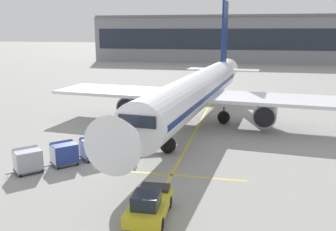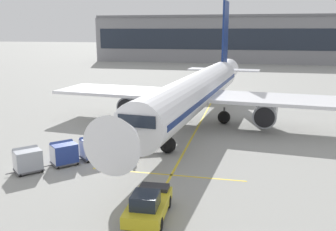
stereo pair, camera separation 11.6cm
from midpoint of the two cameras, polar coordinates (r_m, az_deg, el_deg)
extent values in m
plane|color=gray|center=(31.74, -9.53, -6.80)|extent=(600.00, 600.00, 0.00)
cylinder|color=white|center=(41.89, 4.25, 3.77)|extent=(7.32, 35.00, 4.00)
cube|color=navy|center=(41.89, 4.25, 3.77)|extent=(7.23, 33.62, 0.48)
cone|color=white|center=(23.90, -6.75, -3.39)|extent=(4.16, 4.34, 3.80)
cone|color=white|center=(61.90, 8.77, 6.94)|extent=(4.00, 6.69, 3.40)
cube|color=white|center=(45.72, -6.62, 3.74)|extent=(17.11, 8.51, 0.36)
cylinder|color=#93969E|center=(44.84, -5.45, 1.74)|extent=(2.90, 4.74, 2.48)
cylinder|color=black|center=(42.77, -6.66, 1.16)|extent=(2.11, 0.32, 2.11)
cube|color=white|center=(41.74, 16.72, 2.38)|extent=(17.11, 8.51, 0.36)
cylinder|color=#93969E|center=(41.37, 14.80, 0.41)|extent=(2.90, 4.74, 2.48)
cylinder|color=black|center=(39.12, 14.60, -0.30)|extent=(2.11, 0.32, 2.11)
cube|color=navy|center=(59.99, 8.72, 12.22)|extent=(0.68, 4.18, 10.43)
cube|color=white|center=(59.98, 8.49, 7.04)|extent=(11.45, 3.85, 0.20)
cube|color=#1E2633|center=(26.23, -4.26, -0.49)|extent=(2.96, 2.06, 0.88)
cylinder|color=#47474C|center=(32.66, -0.13, -3.55)|extent=(0.22, 0.22, 1.21)
sphere|color=black|center=(32.84, -0.13, -4.57)|extent=(1.49, 1.49, 1.49)
cylinder|color=#47474C|center=(44.79, 0.99, 1.02)|extent=(0.22, 0.22, 1.21)
sphere|color=black|center=(44.92, 0.99, 0.27)|extent=(1.49, 1.49, 1.49)
cylinder|color=#47474C|center=(43.49, 8.58, 0.51)|extent=(0.22, 0.22, 1.21)
sphere|color=black|center=(43.62, 8.55, -0.27)|extent=(1.49, 1.49, 1.49)
cube|color=#A3A8B2|center=(33.88, -5.62, -4.50)|extent=(3.28, 3.70, 0.44)
cube|color=black|center=(33.48, -7.30, -3.75)|extent=(0.80, 0.81, 0.70)
cylinder|color=#333338|center=(33.84, -6.36, -3.45)|extent=(0.08, 0.08, 0.80)
cube|color=#A3A8B2|center=(34.34, -3.94, -2.45)|extent=(3.64, 4.58, 1.76)
cube|color=black|center=(34.31, -3.95, -2.30)|extent=(3.45, 4.39, 1.62)
cube|color=#333338|center=(33.97, -3.49, -2.40)|extent=(2.91, 4.03, 1.81)
cube|color=#333338|center=(34.64, -4.40, -2.11)|extent=(2.91, 4.03, 1.81)
cylinder|color=black|center=(34.09, -3.26, -4.74)|extent=(0.49, 0.57, 0.56)
cylinder|color=black|center=(35.19, -4.77, -4.19)|extent=(0.49, 0.57, 0.56)
cylinder|color=black|center=(32.72, -6.52, -5.57)|extent=(0.49, 0.57, 0.56)
cylinder|color=black|center=(33.87, -7.98, -4.97)|extent=(0.49, 0.57, 0.56)
cube|color=#515156|center=(32.11, -11.56, -6.26)|extent=(2.53, 2.55, 0.12)
cylinder|color=#4C4C51|center=(31.64, -13.81, -6.69)|extent=(0.53, 0.56, 0.07)
cube|color=navy|center=(31.85, -11.62, -4.89)|extent=(2.39, 2.41, 1.50)
cube|color=navy|center=(32.06, -11.96, -3.80)|extent=(1.86, 1.92, 0.74)
cube|color=silver|center=(31.51, -13.24, -5.17)|extent=(1.08, 1.00, 1.38)
sphere|color=black|center=(32.44, -13.34, -6.26)|extent=(0.30, 0.30, 0.30)
sphere|color=black|center=(31.25, -12.40, -6.97)|extent=(0.30, 0.30, 0.30)
sphere|color=black|center=(33.02, -10.75, -5.79)|extent=(0.30, 0.30, 0.30)
sphere|color=black|center=(31.85, -9.73, -6.46)|extent=(0.30, 0.30, 0.30)
cube|color=#515156|center=(31.29, -15.81, -7.02)|extent=(2.53, 2.55, 0.12)
cylinder|color=#4C4C51|center=(30.92, -18.18, -7.45)|extent=(0.53, 0.56, 0.07)
cube|color=navy|center=(31.03, -15.90, -5.61)|extent=(2.39, 2.41, 1.50)
cube|color=navy|center=(31.25, -16.21, -4.49)|extent=(1.86, 1.92, 0.74)
cube|color=silver|center=(30.76, -17.60, -5.90)|extent=(1.08, 1.00, 1.38)
sphere|color=black|center=(31.70, -17.58, -6.99)|extent=(0.30, 0.30, 0.30)
sphere|color=black|center=(30.47, -16.79, -7.75)|extent=(0.30, 0.30, 0.30)
sphere|color=black|center=(32.16, -14.86, -6.52)|extent=(0.30, 0.30, 0.30)
sphere|color=black|center=(30.96, -13.97, -7.24)|extent=(0.30, 0.30, 0.30)
cube|color=#515156|center=(30.62, -20.88, -7.85)|extent=(2.53, 2.55, 0.12)
cylinder|color=#4C4C51|center=(30.37, -23.37, -8.27)|extent=(0.53, 0.56, 0.07)
cube|color=#9EA3AD|center=(30.35, -21.01, -6.42)|extent=(2.39, 2.41, 1.50)
cube|color=#9EA3AD|center=(30.57, -21.28, -5.26)|extent=(1.86, 1.92, 0.74)
cube|color=silver|center=(30.16, -22.79, -6.70)|extent=(1.08, 1.00, 1.38)
sphere|color=black|center=(31.11, -22.63, -7.79)|extent=(0.30, 0.30, 0.30)
sphere|color=black|center=(29.85, -22.04, -8.61)|extent=(0.30, 0.30, 0.30)
sphere|color=black|center=(31.44, -19.77, -7.33)|extent=(0.30, 0.30, 0.30)
sphere|color=black|center=(30.20, -19.07, -8.11)|extent=(0.30, 0.30, 0.30)
cube|color=gold|center=(22.09, -3.08, -13.90)|extent=(2.28, 4.48, 0.70)
cube|color=#1E2633|center=(21.08, -3.58, -13.01)|extent=(1.53, 1.60, 0.80)
cube|color=#28282D|center=(23.34, -2.17, -11.07)|extent=(1.82, 1.04, 0.24)
cylinder|color=black|center=(23.25, -0.01, -13.25)|extent=(0.31, 0.77, 0.76)
cylinder|color=black|center=(23.61, -4.55, -12.87)|extent=(0.31, 0.77, 0.76)
cylinder|color=black|center=(20.88, -1.36, -16.52)|extent=(0.31, 0.77, 0.76)
cylinder|color=black|center=(21.28, -6.44, -16.00)|extent=(0.31, 0.77, 0.76)
cylinder|color=#333847|center=(33.72, -10.47, -4.88)|extent=(0.15, 0.15, 0.86)
cylinder|color=#333847|center=(33.87, -10.34, -4.79)|extent=(0.15, 0.15, 0.86)
cube|color=yellow|center=(33.59, -10.45, -3.66)|extent=(0.26, 0.39, 0.58)
cube|color=white|center=(33.64, -10.65, -3.64)|extent=(0.03, 0.34, 0.08)
sphere|color=#9E7051|center=(33.47, -10.48, -2.99)|extent=(0.21, 0.21, 0.21)
sphere|color=yellow|center=(33.45, -10.49, -2.88)|extent=(0.23, 0.23, 0.23)
cylinder|color=yellow|center=(33.39, -10.63, -3.85)|extent=(0.09, 0.09, 0.56)
cylinder|color=yellow|center=(33.81, -10.27, -3.63)|extent=(0.09, 0.09, 0.56)
cylinder|color=#514C42|center=(32.27, -9.36, -5.65)|extent=(0.15, 0.15, 0.86)
cylinder|color=#514C42|center=(32.30, -9.05, -5.63)|extent=(0.15, 0.15, 0.86)
cube|color=orange|center=(32.06, -9.25, -4.42)|extent=(0.45, 0.40, 0.58)
cube|color=white|center=(32.18, -9.29, -4.36)|extent=(0.30, 0.18, 0.08)
sphere|color=beige|center=(31.94, -9.28, -3.72)|extent=(0.21, 0.21, 0.21)
sphere|color=yellow|center=(31.92, -9.28, -3.60)|extent=(0.23, 0.23, 0.23)
cylinder|color=orange|center=(32.05, -9.67, -4.54)|extent=(0.09, 0.09, 0.56)
cylinder|color=orange|center=(32.11, -8.83, -4.47)|extent=(0.09, 0.09, 0.56)
cylinder|color=#333847|center=(30.91, -7.88, -6.45)|extent=(0.15, 0.15, 0.86)
cylinder|color=#333847|center=(30.76, -7.75, -6.55)|extent=(0.15, 0.15, 0.86)
cube|color=orange|center=(30.60, -7.86, -5.23)|extent=(0.43, 0.44, 0.58)
cube|color=white|center=(30.65, -7.64, -5.19)|extent=(0.24, 0.26, 0.08)
sphere|color=#9E7051|center=(30.48, -7.88, -4.49)|extent=(0.21, 0.21, 0.21)
sphere|color=yellow|center=(30.46, -7.88, -4.37)|extent=(0.23, 0.23, 0.23)
cylinder|color=orange|center=(30.83, -8.02, -5.19)|extent=(0.09, 0.09, 0.56)
cylinder|color=orange|center=(30.41, -7.68, -5.44)|extent=(0.09, 0.09, 0.56)
cylinder|color=#333847|center=(31.43, -5.56, -6.05)|extent=(0.15, 0.15, 0.86)
cylinder|color=#333847|center=(31.55, -5.34, -5.97)|extent=(0.15, 0.15, 0.86)
cube|color=yellow|center=(31.26, -5.48, -4.77)|extent=(0.38, 0.45, 0.58)
cube|color=white|center=(31.34, -5.65, -4.72)|extent=(0.15, 0.31, 0.08)
sphere|color=beige|center=(31.14, -5.49, -4.05)|extent=(0.21, 0.21, 0.21)
sphere|color=yellow|center=(31.12, -5.50, -3.92)|extent=(0.23, 0.23, 0.23)
cylinder|color=yellow|center=(31.11, -5.78, -4.95)|extent=(0.09, 0.09, 0.56)
cylinder|color=yellow|center=(31.44, -5.18, -4.74)|extent=(0.09, 0.09, 0.56)
cube|color=black|center=(40.55, -4.62, -2.23)|extent=(0.64, 0.64, 0.05)
cone|color=orange|center=(40.46, -4.63, -1.74)|extent=(0.51, 0.51, 0.67)
cylinder|color=white|center=(40.45, -4.63, -1.69)|extent=(0.28, 0.28, 0.08)
cube|color=black|center=(44.94, -5.67, -0.74)|extent=(0.61, 0.61, 0.05)
cone|color=orange|center=(44.86, -5.68, -0.31)|extent=(0.49, 0.49, 0.64)
cylinder|color=white|center=(44.85, -5.68, -0.27)|extent=(0.27, 0.27, 0.08)
cube|color=yellow|center=(42.66, 4.68, -1.49)|extent=(0.20, 110.00, 0.01)
cube|color=yellow|center=(28.27, -0.33, -9.14)|extent=(12.00, 0.20, 0.01)
cube|color=gray|center=(131.99, 13.15, 11.35)|extent=(109.55, 16.27, 15.07)
cube|color=#1E2633|center=(123.80, 13.20, 11.43)|extent=(106.26, 0.10, 6.78)
cube|color=slate|center=(130.41, 13.34, 14.79)|extent=(108.45, 13.83, 0.70)
camera|label=1|loc=(0.06, -90.10, -0.02)|focal=39.28mm
camera|label=2|loc=(0.06, 89.90, 0.02)|focal=39.28mm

